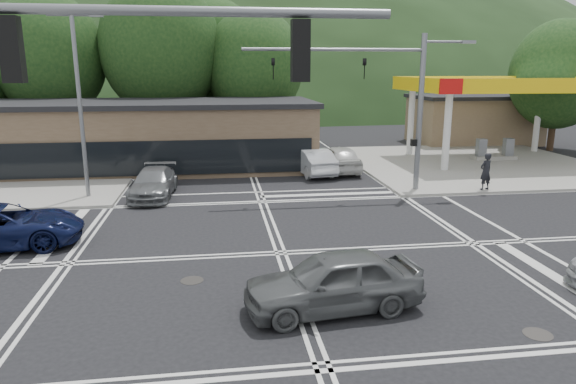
{
  "coord_description": "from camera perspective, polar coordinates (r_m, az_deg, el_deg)",
  "views": [
    {
      "loc": [
        -2.14,
        -16.88,
        6.32
      ],
      "look_at": [
        0.72,
        3.29,
        1.4
      ],
      "focal_mm": 32.0,
      "sensor_mm": 36.0,
      "label": 1
    }
  ],
  "objects": [
    {
      "name": "ground",
      "position": [
        18.15,
        -0.8,
        -6.8
      ],
      "size": [
        120.0,
        120.0,
        0.0
      ],
      "primitive_type": "plane",
      "color": "black",
      "rests_on": "ground"
    },
    {
      "name": "sidewalk_ne",
      "position": [
        36.73,
        19.92,
        2.98
      ],
      "size": [
        16.0,
        16.0,
        0.15
      ],
      "primitive_type": "cube",
      "color": "gray",
      "rests_on": "ground"
    },
    {
      "name": "gas_station_canopy",
      "position": [
        38.05,
        22.53,
        10.65
      ],
      "size": [
        12.32,
        8.34,
        5.75
      ],
      "color": "silver",
      "rests_on": "ground"
    },
    {
      "name": "convenience_store",
      "position": [
        47.58,
        19.88,
        7.45
      ],
      "size": [
        10.0,
        6.0,
        3.8
      ],
      "primitive_type": "cube",
      "color": "#846B4F",
      "rests_on": "ground"
    },
    {
      "name": "commercial_row",
      "position": [
        34.65,
        -17.83,
        5.77
      ],
      "size": [
        24.0,
        8.0,
        4.0
      ],
      "primitive_type": "cube",
      "color": "brown",
      "rests_on": "ground"
    },
    {
      "name": "hill_north",
      "position": [
        107.09,
        -7.01,
        10.1
      ],
      "size": [
        252.0,
        126.0,
        140.0
      ],
      "primitive_type": "ellipsoid",
      "color": "black",
      "rests_on": "ground"
    },
    {
      "name": "tree_n_a",
      "position": [
        42.57,
        -24.97,
        13.46
      ],
      "size": [
        8.0,
        8.0,
        11.75
      ],
      "color": "#382619",
      "rests_on": "ground"
    },
    {
      "name": "tree_n_b",
      "position": [
        41.09,
        -13.95,
        15.25
      ],
      "size": [
        9.0,
        9.0,
        12.98
      ],
      "color": "#382619",
      "rests_on": "ground"
    },
    {
      "name": "tree_n_c",
      "position": [
        41.0,
        -3.78,
        13.79
      ],
      "size": [
        7.6,
        7.6,
        10.87
      ],
      "color": "#382619",
      "rests_on": "ground"
    },
    {
      "name": "tree_n_e",
      "position": [
        44.89,
        -8.15,
        14.5
      ],
      "size": [
        8.4,
        8.4,
        11.98
      ],
      "color": "#382619",
      "rests_on": "ground"
    },
    {
      "name": "tree_ne",
      "position": [
        45.2,
        27.86,
        11.45
      ],
      "size": [
        7.2,
        7.2,
        9.99
      ],
      "color": "#382619",
      "rests_on": "ground"
    },
    {
      "name": "streetlight_nw",
      "position": [
        26.67,
        -22.07,
        9.88
      ],
      "size": [
        2.5,
        0.25,
        9.0
      ],
      "color": "slate",
      "rests_on": "ground"
    },
    {
      "name": "signal_mast_ne",
      "position": [
        26.7,
        12.04,
        10.61
      ],
      "size": [
        11.65,
        0.3,
        8.0
      ],
      "color": "slate",
      "rests_on": "ground"
    },
    {
      "name": "car_blue_west",
      "position": [
        21.22,
        -29.29,
        -3.34
      ],
      "size": [
        5.88,
        3.22,
        1.56
      ],
      "primitive_type": "imported",
      "rotation": [
        0.0,
        0.0,
        1.69
      ],
      "color": "#0D143B",
      "rests_on": "ground"
    },
    {
      "name": "car_grey_center",
      "position": [
        13.88,
        5.01,
        -9.85
      ],
      "size": [
        4.97,
        2.48,
        1.63
      ],
      "primitive_type": "imported",
      "rotation": [
        0.0,
        0.0,
        -1.45
      ],
      "color": "#525557",
      "rests_on": "ground"
    },
    {
      "name": "car_queue_a",
      "position": [
        31.41,
        2.62,
        3.45
      ],
      "size": [
        2.45,
        5.09,
        1.61
      ],
      "primitive_type": "imported",
      "rotation": [
        0.0,
        0.0,
        3.3
      ],
      "color": "silver",
      "rests_on": "ground"
    },
    {
      "name": "car_queue_b",
      "position": [
        32.28,
        5.76,
        3.73
      ],
      "size": [
        2.02,
        4.91,
        1.66
      ],
      "primitive_type": "imported",
      "rotation": [
        0.0,
        0.0,
        3.15
      ],
      "color": "beige",
      "rests_on": "ground"
    },
    {
      "name": "car_northbound",
      "position": [
        26.67,
        -14.7,
        0.98
      ],
      "size": [
        2.28,
        4.99,
        1.42
      ],
      "primitive_type": "imported",
      "rotation": [
        0.0,
        0.0,
        -0.06
      ],
      "color": "slate",
      "rests_on": "ground"
    },
    {
      "name": "pedestrian",
      "position": [
        28.5,
        21.12,
        2.14
      ],
      "size": [
        0.81,
        0.66,
        1.93
      ],
      "primitive_type": "imported",
      "rotation": [
        0.0,
        0.0,
        3.45
      ],
      "color": "black",
      "rests_on": "sidewalk_ne"
    }
  ]
}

